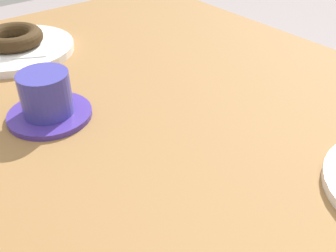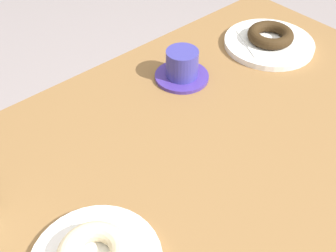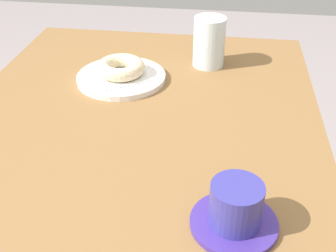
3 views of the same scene
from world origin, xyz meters
name	(u,v)px [view 1 (image 1 of 3)]	position (x,y,z in m)	size (l,w,h in m)	color
table	(199,146)	(0.00, 0.00, 0.63)	(1.23, 0.76, 0.71)	brown
plate_chocolate_ring	(15,49)	(0.40, 0.15, 0.72)	(0.24, 0.24, 0.02)	white
napkin_chocolate_ring	(14,45)	(0.40, 0.15, 0.73)	(0.14, 0.14, 0.00)	white
donut_chocolate_ring	(13,37)	(0.40, 0.15, 0.74)	(0.12, 0.12, 0.03)	#322210
coffee_cup	(47,99)	(0.13, 0.20, 0.74)	(0.13, 0.13, 0.08)	#402C8B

